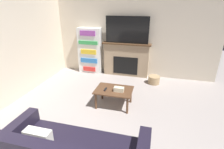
{
  "coord_description": "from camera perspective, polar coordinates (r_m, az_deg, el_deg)",
  "views": [
    {
      "loc": [
        0.99,
        -0.82,
        2.26
      ],
      "look_at": [
        0.02,
        2.82,
        0.7
      ],
      "focal_mm": 28.0,
      "sensor_mm": 36.0,
      "label": 1
    }
  ],
  "objects": [
    {
      "name": "fireplace",
      "position": [
        5.72,
        4.63,
        4.94
      ],
      "size": [
        1.54,
        0.28,
        1.08
      ],
      "color": "tan",
      "rests_on": "ground_plane"
    },
    {
      "name": "tissue_box",
      "position": [
        3.91,
        2.27,
        -4.86
      ],
      "size": [
        0.22,
        0.12,
        0.1
      ],
      "color": "beige",
      "rests_on": "coffee_table"
    },
    {
      "name": "tv",
      "position": [
        5.49,
        4.9,
        14.29
      ],
      "size": [
        1.33,
        0.03,
        0.81
      ],
      "color": "black",
      "rests_on": "fireplace"
    },
    {
      "name": "bookshelf",
      "position": [
        5.98,
        -7.21,
        7.69
      ],
      "size": [
        0.78,
        0.29,
        1.51
      ],
      "color": "white",
      "rests_on": "ground_plane"
    },
    {
      "name": "coffee_table",
      "position": [
        4.03,
        0.61,
        -5.65
      ],
      "size": [
        0.84,
        0.59,
        0.42
      ],
      "color": "brown",
      "rests_on": "ground_plane"
    },
    {
      "name": "storage_basket",
      "position": [
        5.38,
        13.51,
        -1.7
      ],
      "size": [
        0.34,
        0.34,
        0.23
      ],
      "color": "tan",
      "rests_on": "ground_plane"
    },
    {
      "name": "wall_side",
      "position": [
        4.66,
        -31.18,
        7.97
      ],
      "size": [
        0.06,
        5.67,
        2.7
      ],
      "color": "beige",
      "rests_on": "ground_plane"
    },
    {
      "name": "remote_control",
      "position": [
        3.99,
        -2.21,
        -4.86
      ],
      "size": [
        0.04,
        0.15,
        0.02
      ],
      "color": "black",
      "rests_on": "coffee_table"
    },
    {
      "name": "wall_back",
      "position": [
        5.68,
        4.74,
        13.16
      ],
      "size": [
        5.58,
        0.06,
        2.7
      ],
      "color": "beige",
      "rests_on": "ground_plane"
    }
  ]
}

